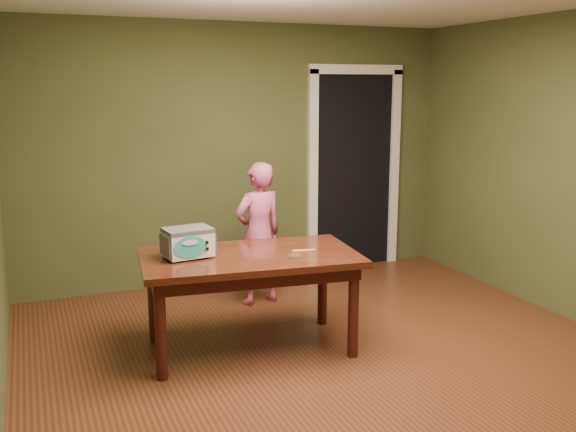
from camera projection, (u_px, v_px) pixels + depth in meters
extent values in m
plane|color=brown|center=(354.00, 374.00, 4.49)|extent=(5.00, 5.00, 0.00)
cube|color=#484F2A|center=(240.00, 154.00, 6.50)|extent=(4.50, 0.02, 2.60)
cube|color=black|center=(341.00, 169.00, 7.30)|extent=(0.90, 0.60, 2.10)
cube|color=black|center=(354.00, 172.00, 7.02)|extent=(0.90, 0.02, 2.10)
cube|color=white|center=(313.00, 175.00, 6.82)|extent=(0.10, 0.06, 2.20)
cube|color=white|center=(394.00, 170.00, 7.19)|extent=(0.10, 0.06, 2.20)
cube|color=white|center=(356.00, 69.00, 6.78)|extent=(1.10, 0.06, 0.10)
cube|color=black|center=(250.00, 257.00, 4.79)|extent=(1.69, 1.07, 0.05)
cube|color=#35120D|center=(250.00, 267.00, 4.80)|extent=(1.56, 0.94, 0.10)
cylinder|color=#35120D|center=(161.00, 331.00, 4.35)|extent=(0.08, 0.08, 0.70)
cylinder|color=#35120D|center=(153.00, 299.00, 5.00)|extent=(0.08, 0.08, 0.70)
cylinder|color=#35120D|center=(353.00, 312.00, 4.72)|extent=(0.08, 0.08, 0.70)
cylinder|color=#35120D|center=(322.00, 284.00, 5.38)|extent=(0.08, 0.08, 0.70)
cylinder|color=#4C4F54|center=(175.00, 262.00, 4.55)|extent=(0.02, 0.02, 0.01)
cylinder|color=#4C4F54|center=(166.00, 256.00, 4.70)|extent=(0.02, 0.02, 0.01)
cylinder|color=#4C4F54|center=(210.00, 257.00, 4.68)|extent=(0.02, 0.02, 0.01)
cylinder|color=#4C4F54|center=(201.00, 251.00, 4.83)|extent=(0.02, 0.02, 0.01)
cube|color=silver|center=(188.00, 243.00, 4.67)|extent=(0.36, 0.28, 0.19)
cube|color=#4C4F54|center=(188.00, 230.00, 4.65)|extent=(0.36, 0.28, 0.03)
cube|color=#4C4F54|center=(165.00, 246.00, 4.59)|extent=(0.04, 0.21, 0.14)
cube|color=#4C4F54|center=(210.00, 240.00, 4.75)|extent=(0.04, 0.21, 0.14)
ellipsoid|color=teal|center=(190.00, 247.00, 4.55)|extent=(0.25, 0.04, 0.16)
cylinder|color=black|center=(207.00, 242.00, 4.61)|extent=(0.02, 0.01, 0.02)
cylinder|color=black|center=(207.00, 249.00, 4.62)|extent=(0.02, 0.01, 0.02)
cylinder|color=silver|center=(295.00, 257.00, 4.67)|extent=(0.10, 0.10, 0.02)
cylinder|color=#462717|center=(295.00, 256.00, 4.67)|extent=(0.09, 0.09, 0.01)
cube|color=#DEB660|center=(304.00, 250.00, 4.88)|extent=(0.18, 0.05, 0.01)
imported|color=#C95378|center=(259.00, 234.00, 5.84)|extent=(0.53, 0.40, 1.31)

